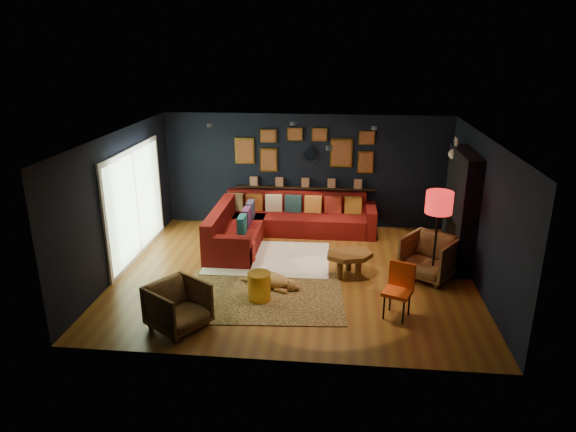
# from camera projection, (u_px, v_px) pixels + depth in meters

# --- Properties ---
(floor) EXTENTS (6.50, 6.50, 0.00)m
(floor) POSITION_uv_depth(u_px,v_px,m) (295.00, 274.00, 9.60)
(floor) COLOR brown
(floor) RESTS_ON ground
(room_walls) EXTENTS (6.50, 6.50, 6.50)m
(room_walls) POSITION_uv_depth(u_px,v_px,m) (295.00, 192.00, 9.08)
(room_walls) COLOR black
(room_walls) RESTS_ON ground
(sectional) EXTENTS (3.41, 2.69, 0.86)m
(sectional) POSITION_uv_depth(u_px,v_px,m) (274.00, 224.00, 11.26)
(sectional) COLOR maroon
(sectional) RESTS_ON ground
(ledge) EXTENTS (3.20, 0.12, 0.04)m
(ledge) POSITION_uv_depth(u_px,v_px,m) (305.00, 188.00, 11.82)
(ledge) COLOR black
(ledge) RESTS_ON room_walls
(gallery_wall) EXTENTS (3.15, 0.04, 1.02)m
(gallery_wall) POSITION_uv_depth(u_px,v_px,m) (305.00, 150.00, 11.57)
(gallery_wall) COLOR gold
(gallery_wall) RESTS_ON room_walls
(sunburst_mirror) EXTENTS (0.47, 0.16, 0.47)m
(sunburst_mirror) POSITION_uv_depth(u_px,v_px,m) (310.00, 154.00, 11.60)
(sunburst_mirror) COLOR silver
(sunburst_mirror) RESTS_ON room_walls
(fireplace) EXTENTS (0.31, 1.60, 2.20)m
(fireplace) POSITION_uv_depth(u_px,v_px,m) (460.00, 212.00, 9.82)
(fireplace) COLOR black
(fireplace) RESTS_ON ground
(deer_head) EXTENTS (0.50, 0.28, 0.45)m
(deer_head) POSITION_uv_depth(u_px,v_px,m) (463.00, 154.00, 9.95)
(deer_head) COLOR white
(deer_head) RESTS_ON fireplace
(sliding_door) EXTENTS (0.06, 2.80, 2.20)m
(sliding_door) POSITION_uv_depth(u_px,v_px,m) (136.00, 203.00, 10.12)
(sliding_door) COLOR white
(sliding_door) RESTS_ON ground
(ceiling_spots) EXTENTS (3.30, 2.50, 0.06)m
(ceiling_spots) POSITION_uv_depth(u_px,v_px,m) (299.00, 130.00, 9.52)
(ceiling_spots) COLOR black
(ceiling_spots) RESTS_ON room_walls
(shag_rug) EXTENTS (2.45, 1.80, 0.03)m
(shag_rug) POSITION_uv_depth(u_px,v_px,m) (268.00, 258.00, 10.25)
(shag_rug) COLOR white
(shag_rug) RESTS_ON ground
(leopard_rug) EXTENTS (2.87, 2.15, 0.02)m
(leopard_rug) POSITION_uv_depth(u_px,v_px,m) (263.00, 296.00, 8.77)
(leopard_rug) COLOR #B1884C
(leopard_rug) RESTS_ON ground
(coffee_table) EXTENTS (1.03, 0.88, 0.45)m
(coffee_table) POSITION_uv_depth(u_px,v_px,m) (349.00, 257.00, 9.37)
(coffee_table) COLOR brown
(coffee_table) RESTS_ON shag_rug
(pouf) EXTENTS (0.57, 0.57, 0.37)m
(pouf) POSITION_uv_depth(u_px,v_px,m) (241.00, 251.00, 10.08)
(pouf) COLOR #A3211B
(pouf) RESTS_ON shag_rug
(armchair_left) EXTENTS (1.03, 1.04, 0.79)m
(armchair_left) POSITION_uv_depth(u_px,v_px,m) (178.00, 304.00, 7.70)
(armchair_left) COLOR #B27C43
(armchair_left) RESTS_ON ground
(armchair_right) EXTENTS (1.15, 1.14, 0.87)m
(armchair_right) POSITION_uv_depth(u_px,v_px,m) (429.00, 255.00, 9.34)
(armchair_right) COLOR #B27C43
(armchair_right) RESTS_ON ground
(gold_stool) EXTENTS (0.39, 0.39, 0.49)m
(gold_stool) POSITION_uv_depth(u_px,v_px,m) (259.00, 287.00, 8.57)
(gold_stool) COLOR gold
(gold_stool) RESTS_ON ground
(orange_chair) EXTENTS (0.54, 0.54, 0.88)m
(orange_chair) POSITION_uv_depth(u_px,v_px,m) (399.00, 286.00, 8.01)
(orange_chair) COLOR black
(orange_chair) RESTS_ON ground
(floor_lamp) EXTENTS (0.47, 0.47, 1.69)m
(floor_lamp) POSITION_uv_depth(u_px,v_px,m) (439.00, 206.00, 8.85)
(floor_lamp) COLOR black
(floor_lamp) RESTS_ON ground
(dog) EXTENTS (1.27, 0.94, 0.36)m
(dog) POSITION_uv_depth(u_px,v_px,m) (269.00, 277.00, 9.05)
(dog) COLOR #AF8442
(dog) RESTS_ON leopard_rug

